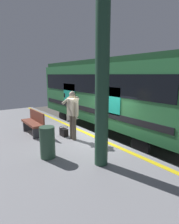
{
  "coord_description": "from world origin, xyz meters",
  "views": [
    {
      "loc": [
        -5.5,
        4.3,
        3.3
      ],
      "look_at": [
        -0.05,
        0.3,
        1.9
      ],
      "focal_mm": 29.22,
      "sensor_mm": 36.0,
      "label": 1
    }
  ],
  "objects_px": {
    "trash_bin": "(47,142)",
    "station_column": "(102,89)",
    "bench": "(34,122)",
    "passenger": "(73,111)",
    "handbag": "(64,132)",
    "train_carriage": "(108,90)"
  },
  "relations": [
    {
      "from": "handbag",
      "to": "passenger",
      "type": "bearing_deg",
      "value": -168.24
    },
    {
      "from": "passenger",
      "to": "bench",
      "type": "bearing_deg",
      "value": 32.88
    },
    {
      "from": "handbag",
      "to": "station_column",
      "type": "distance_m",
      "value": 3.12
    },
    {
      "from": "passenger",
      "to": "handbag",
      "type": "height_order",
      "value": "passenger"
    },
    {
      "from": "station_column",
      "to": "trash_bin",
      "type": "relative_size",
      "value": 4.37
    },
    {
      "from": "train_carriage",
      "to": "bench",
      "type": "relative_size",
      "value": 6.83
    },
    {
      "from": "passenger",
      "to": "train_carriage",
      "type": "bearing_deg",
      "value": -60.34
    },
    {
      "from": "train_carriage",
      "to": "bench",
      "type": "height_order",
      "value": "train_carriage"
    },
    {
      "from": "station_column",
      "to": "handbag",
      "type": "bearing_deg",
      "value": -6.27
    },
    {
      "from": "train_carriage",
      "to": "station_column",
      "type": "distance_m",
      "value": 5.51
    },
    {
      "from": "bench",
      "to": "passenger",
      "type": "bearing_deg",
      "value": -147.12
    },
    {
      "from": "station_column",
      "to": "trash_bin",
      "type": "xyz_separation_m",
      "value": [
        1.18,
        0.96,
        -1.5
      ]
    },
    {
      "from": "handbag",
      "to": "station_column",
      "type": "relative_size",
      "value": 0.09
    },
    {
      "from": "handbag",
      "to": "trash_bin",
      "type": "xyz_separation_m",
      "value": [
        -1.36,
        1.24,
        0.28
      ]
    },
    {
      "from": "passenger",
      "to": "trash_bin",
      "type": "height_order",
      "value": "passenger"
    },
    {
      "from": "passenger",
      "to": "handbag",
      "type": "bearing_deg",
      "value": 11.76
    },
    {
      "from": "trash_bin",
      "to": "station_column",
      "type": "bearing_deg",
      "value": -140.8
    },
    {
      "from": "handbag",
      "to": "train_carriage",
      "type": "bearing_deg",
      "value": -67.9
    },
    {
      "from": "handbag",
      "to": "trash_bin",
      "type": "distance_m",
      "value": 1.86
    },
    {
      "from": "passenger",
      "to": "handbag",
      "type": "distance_m",
      "value": 1.01
    },
    {
      "from": "trash_bin",
      "to": "passenger",
      "type": "bearing_deg",
      "value": -57.84
    },
    {
      "from": "passenger",
      "to": "station_column",
      "type": "distance_m",
      "value": 2.26
    }
  ]
}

